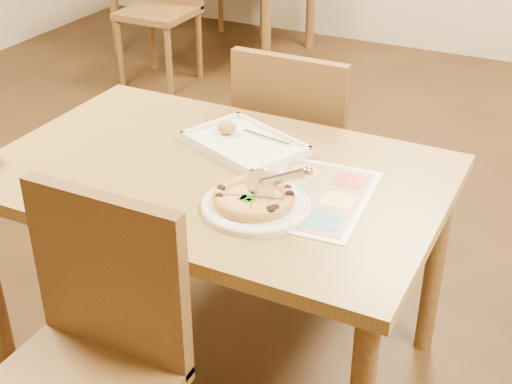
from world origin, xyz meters
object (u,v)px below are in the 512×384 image
at_px(plate, 256,206).
at_px(pizza_cutter, 276,180).
at_px(dining_table, 216,195).
at_px(appetizer_tray, 243,144).
at_px(chair_far, 298,138).
at_px(chair_near, 90,337).
at_px(menu, 314,196).
at_px(pizza, 254,198).

distance_m(plate, pizza_cutter, 0.09).
distance_m(dining_table, appetizer_tray, 0.19).
height_order(chair_far, pizza_cutter, chair_far).
relative_size(dining_table, chair_near, 2.77).
relative_size(pizza_cutter, appetizer_tray, 0.39).
bearing_deg(chair_far, menu, 116.89).
relative_size(dining_table, plate, 4.57).
xyz_separation_m(pizza, pizza_cutter, (0.06, 0.02, 0.06)).
bearing_deg(chair_near, pizza_cutter, 62.82).
xyz_separation_m(appetizer_tray, menu, (0.31, -0.18, -0.01)).
xyz_separation_m(chair_far, pizza_cutter, (0.25, -0.72, 0.24)).
bearing_deg(chair_near, chair_far, 90.00).
height_order(chair_near, pizza_cutter, chair_near).
bearing_deg(appetizer_tray, chair_far, 90.87).
distance_m(plate, menu, 0.17).
height_order(plate, pizza_cutter, pizza_cutter).
bearing_deg(menu, chair_far, 116.89).
xyz_separation_m(plate, menu, (0.11, 0.12, -0.01)).
bearing_deg(pizza_cutter, menu, 39.75).
bearing_deg(chair_far, plate, 105.17).
bearing_deg(pizza, appetizer_tray, 121.74).
bearing_deg(pizza_cutter, dining_table, 137.18).
relative_size(chair_near, menu, 1.18).
bearing_deg(dining_table, plate, -35.27).
relative_size(dining_table, chair_far, 2.77).
bearing_deg(dining_table, appetizer_tray, 87.66).
bearing_deg(appetizer_tray, pizza, -58.26).
relative_size(plate, menu, 0.72).
relative_size(plate, pizza_cutter, 1.79).
distance_m(chair_far, appetizer_tray, 0.47).
distance_m(chair_near, pizza, 0.53).
bearing_deg(menu, dining_table, 176.73).
distance_m(dining_table, plate, 0.26).
relative_size(chair_near, chair_far, 1.00).
height_order(dining_table, menu, menu).
bearing_deg(menu, chair_near, -118.29).
height_order(chair_near, menu, chair_near).
bearing_deg(appetizer_tray, pizza_cutter, -49.53).
distance_m(chair_near, menu, 0.68).
bearing_deg(dining_table, pizza, -35.56).
height_order(chair_near, pizza, chair_near).
bearing_deg(chair_near, appetizer_tray, 89.50).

